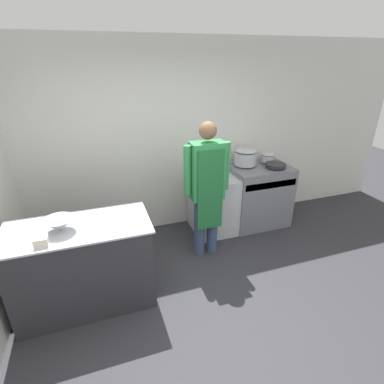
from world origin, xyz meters
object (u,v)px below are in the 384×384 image
Objects in this scene: fridge_unit at (213,204)px; person_cook at (207,184)px; plastic_tub at (41,241)px; saute_pan at (276,165)px; stove at (258,195)px; mixing_bowl at (60,225)px; sauce_pot at (267,157)px; stock_pot at (246,157)px.

fridge_unit is 0.83m from person_cook.
plastic_tub is 3.22m from saute_pan.
plastic_tub is 0.39× the size of saute_pan.
saute_pan is at bearing -32.41° from stove.
stove is at bearing -1.49° from fridge_unit.
fridge_unit is 2.28m from mixing_bowl.
mixing_bowl reaches higher than fridge_unit.
sauce_pot is at bearing 32.90° from stove.
fridge_unit is 1.08m from saute_pan.
person_cook is at bearing -153.38° from sauce_pot.
fridge_unit is 2.90× the size of saute_pan.
stove is 0.65m from stock_pot.
person_cook is 6.22× the size of mixing_bowl.
fridge_unit is (-0.74, 0.02, -0.04)m from stove.
stock_pot is (0.54, 0.10, 0.65)m from fridge_unit.
saute_pan is 0.23m from sauce_pot.
stove is at bearing 25.49° from person_cook.
plastic_tub is (-2.12, -1.17, 0.54)m from fridge_unit.
stove is 1.10× the size of fridge_unit.
stove is at bearing -29.90° from stock_pot.
person_cook is 5.36× the size of stock_pot.
fridge_unit is 0.49× the size of person_cook.
saute_pan is at bearing 18.80° from plastic_tub.
plastic_tub reaches higher than saute_pan.
saute_pan is at bearing -90.00° from sauce_pot.
saute_pan is (0.18, -0.11, 0.51)m from stove.
mixing_bowl is 3.09m from sauce_pot.
mixing_bowl is (-1.98, -0.98, 0.57)m from fridge_unit.
person_cook is 1.39m from sauce_pot.
plastic_tub reaches higher than stove.
plastic_tub is 0.58× the size of sauce_pot.
stove is 0.54× the size of person_cook.
fridge_unit is 7.45× the size of plastic_tub.
sauce_pot reaches higher than saute_pan.
plastic_tub is (-0.14, -0.19, -0.03)m from mixing_bowl.
stock_pot is at bearing 10.06° from fridge_unit.
stock_pot is (0.86, 0.62, 0.08)m from person_cook.
fridge_unit is at bearing -174.04° from sauce_pot.
stove is at bearing 21.86° from plastic_tub.
fridge_unit is 1.10m from sauce_pot.
sauce_pot is at bearing 5.96° from fridge_unit.
person_cook is at bearing 19.64° from plastic_tub.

